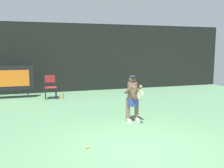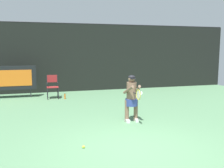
% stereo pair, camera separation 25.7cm
% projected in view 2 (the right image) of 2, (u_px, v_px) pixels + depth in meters
% --- Properties ---
extents(ground, '(18.00, 22.00, 0.03)m').
position_uv_depth(ground, '(136.00, 152.00, 5.70)').
color(ground, '#58855C').
extents(backdrop_screen, '(18.00, 0.12, 3.66)m').
position_uv_depth(backdrop_screen, '(78.00, 58.00, 13.72)').
color(backdrop_screen, black).
rests_on(backdrop_screen, ground).
extents(scoreboard, '(2.20, 0.21, 1.50)m').
position_uv_depth(scoreboard, '(11.00, 78.00, 11.78)').
color(scoreboard, black).
rests_on(scoreboard, ground).
extents(umpire_chair, '(0.52, 0.44, 1.08)m').
position_uv_depth(umpire_chair, '(52.00, 85.00, 11.76)').
color(umpire_chair, black).
rests_on(umpire_chair, ground).
extents(water_bottle, '(0.07, 0.07, 0.27)m').
position_uv_depth(water_bottle, '(65.00, 96.00, 11.66)').
color(water_bottle, orange).
rests_on(water_bottle, ground).
extents(tennis_player, '(0.53, 0.61, 1.48)m').
position_uv_depth(tennis_player, '(132.00, 96.00, 7.96)').
color(tennis_player, white).
rests_on(tennis_player, ground).
extents(tennis_racket, '(0.03, 0.60, 0.31)m').
position_uv_depth(tennis_racket, '(138.00, 95.00, 7.47)').
color(tennis_racket, black).
extents(tennis_ball_loose, '(0.07, 0.07, 0.07)m').
position_uv_depth(tennis_ball_loose, '(84.00, 147.00, 5.88)').
color(tennis_ball_loose, '#CCDB3D').
rests_on(tennis_ball_loose, ground).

